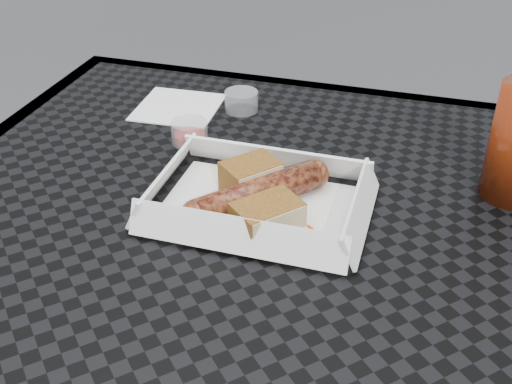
# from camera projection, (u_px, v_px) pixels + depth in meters

# --- Properties ---
(patio_table) EXTENTS (0.80, 0.80, 0.74)m
(patio_table) POSITION_uv_depth(u_px,v_px,m) (236.00, 266.00, 0.78)
(patio_table) COLOR black
(patio_table) RESTS_ON ground
(food_tray) EXTENTS (0.22, 0.15, 0.00)m
(food_tray) POSITION_uv_depth(u_px,v_px,m) (258.00, 208.00, 0.75)
(food_tray) COLOR white
(food_tray) RESTS_ON patio_table
(bratwurst) EXTENTS (0.14, 0.16, 0.04)m
(bratwurst) POSITION_uv_depth(u_px,v_px,m) (258.00, 194.00, 0.73)
(bratwurst) COLOR brown
(bratwurst) RESTS_ON food_tray
(bread_near) EXTENTS (0.08, 0.08, 0.04)m
(bread_near) POSITION_uv_depth(u_px,v_px,m) (251.00, 177.00, 0.76)
(bread_near) COLOR brown
(bread_near) RESTS_ON food_tray
(bread_far) EXTENTS (0.08, 0.09, 0.04)m
(bread_far) POSITION_uv_depth(u_px,v_px,m) (267.00, 217.00, 0.69)
(bread_far) COLOR brown
(bread_far) RESTS_ON food_tray
(veg_garnish) EXTENTS (0.03, 0.03, 0.00)m
(veg_garnish) POSITION_uv_depth(u_px,v_px,m) (290.00, 234.00, 0.70)
(veg_garnish) COLOR #EC3A0A
(veg_garnish) RESTS_ON food_tray
(napkin) EXTENTS (0.13, 0.13, 0.00)m
(napkin) POSITION_uv_depth(u_px,v_px,m) (178.00, 107.00, 0.97)
(napkin) COLOR white
(napkin) RESTS_ON patio_table
(condiment_cup_sauce) EXTENTS (0.05, 0.05, 0.03)m
(condiment_cup_sauce) POSITION_uv_depth(u_px,v_px,m) (189.00, 132.00, 0.88)
(condiment_cup_sauce) COLOR maroon
(condiment_cup_sauce) RESTS_ON patio_table
(condiment_cup_empty) EXTENTS (0.05, 0.05, 0.03)m
(condiment_cup_empty) POSITION_uv_depth(u_px,v_px,m) (241.00, 101.00, 0.96)
(condiment_cup_empty) COLOR silver
(condiment_cup_empty) RESTS_ON patio_table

